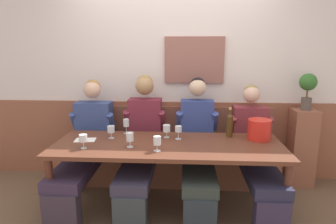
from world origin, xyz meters
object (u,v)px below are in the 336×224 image
person_right_seat (86,141)px  wine_glass_by_bottle (111,130)px  wine_glass_center_front (83,139)px  wine_glass_left_end (178,130)px  person_center_right_seat (255,147)px  wine_glass_mid_left (157,141)px  wine_bottle_green_tall (230,124)px  wine_glass_near_bucket (167,129)px  dining_table (168,151)px  potted_plant (308,86)px  wall_bench (171,160)px  person_center_left_seat (142,139)px  wine_glass_mid_right (126,123)px  person_left_seat (198,143)px  ice_bucket (259,130)px  wine_glass_center_rear (130,137)px

person_right_seat → wine_glass_by_bottle: size_ratio=9.60×
wine_glass_center_front → person_right_seat: bearing=107.0°
wine_glass_by_bottle → wine_glass_left_end: bearing=1.1°
person_center_right_seat → wine_glass_mid_left: 1.17m
wine_bottle_green_tall → wine_glass_near_bucket: 0.68m
dining_table → potted_plant: size_ratio=5.32×
wine_bottle_green_tall → wine_glass_left_end: (-0.55, -0.12, -0.04)m
wine_glass_mid_left → wine_glass_by_bottle: (-0.53, 0.36, -0.00)m
wine_bottle_green_tall → potted_plant: potted_plant is taller
wall_bench → person_center_left_seat: 0.60m
wine_glass_center_front → wine_glass_mid_right: size_ratio=0.83×
wine_bottle_green_tall → wine_glass_left_end: 0.56m
dining_table → wine_glass_near_bucket: bearing=97.4°
wine_glass_mid_left → person_left_seat: bearing=53.0°
wine_bottle_green_tall → wine_glass_near_bucket: bearing=-174.2°
wine_glass_left_end → wine_glass_mid_right: bearing=163.9°
wine_glass_mid_left → wine_glass_left_end: 0.42m
wine_glass_mid_right → wine_glass_by_bottle: wine_glass_mid_right is taller
wine_glass_center_front → wine_glass_mid_left: bearing=-2.2°
wine_glass_center_front → ice_bucket: bearing=12.5°
dining_table → potted_plant: potted_plant is taller
wall_bench → ice_bucket: size_ratio=10.94×
person_left_seat → wine_glass_center_rear: bearing=-147.0°
wine_glass_left_end → ice_bucket: bearing=2.4°
wall_bench → wine_bottle_green_tall: bearing=-31.4°
wall_bench → wine_glass_left_end: wall_bench is taller
wine_glass_mid_left → wine_glass_near_bucket: bearing=82.0°
wine_glass_center_rear → wine_glass_mid_left: wine_glass_center_rear is taller
person_right_seat → person_center_right_seat: size_ratio=1.03×
person_right_seat → wine_glass_near_bucket: (0.93, -0.11, 0.20)m
wine_glass_center_rear → wine_glass_mid_left: 0.29m
wine_glass_mid_left → person_right_seat: bearing=148.0°
person_right_seat → wine_glass_center_front: (0.16, -0.51, 0.20)m
wine_glass_center_front → wine_glass_mid_right: bearing=59.2°
ice_bucket → wine_bottle_green_tall: (-0.29, 0.09, 0.03)m
person_center_right_seat → wine_glass_center_rear: 1.39m
wine_glass_by_bottle → wine_glass_center_rear: bearing=-47.0°
person_right_seat → ice_bucket: 1.91m
wine_glass_near_bucket → wine_glass_by_bottle: size_ratio=1.02×
wine_glass_near_bucket → person_center_left_seat: bearing=156.0°
wine_glass_mid_right → person_left_seat: bearing=-1.3°
wine_glass_left_end → potted_plant: (1.50, 0.55, 0.40)m
person_left_seat → wine_glass_by_bottle: (-0.92, -0.17, 0.18)m
person_center_right_seat → ice_bucket: size_ratio=5.32×
person_left_seat → wine_glass_mid_left: bearing=-127.0°
person_left_seat → potted_plant: size_ratio=3.08×
wine_glass_center_rear → potted_plant: potted_plant is taller
person_center_left_seat → wine_glass_near_bucket: 0.36m
ice_bucket → wine_bottle_green_tall: wine_bottle_green_tall is taller
ice_bucket → wine_glass_by_bottle: ice_bucket is taller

